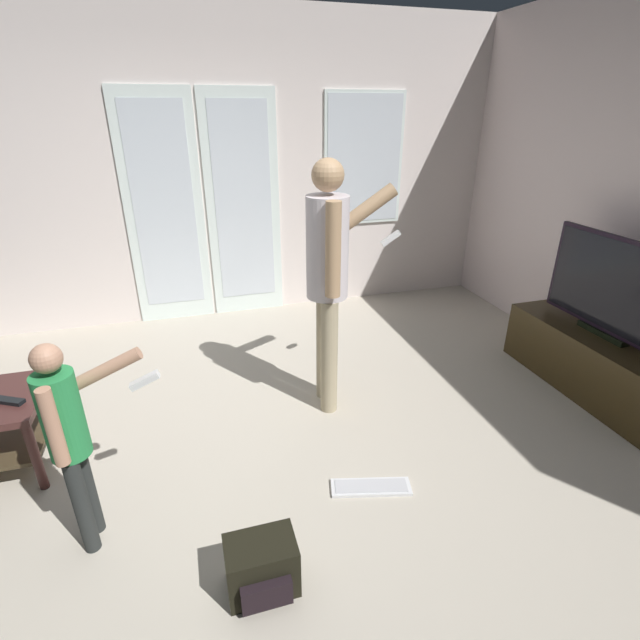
% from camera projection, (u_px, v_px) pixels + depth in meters
% --- Properties ---
extents(ground_plane, '(6.30, 4.83, 0.02)m').
position_uv_depth(ground_plane, '(213.00, 474.00, 2.68)').
color(ground_plane, beige).
extents(wall_back_with_doors, '(6.30, 0.09, 2.78)m').
position_uv_depth(wall_back_with_doors, '(184.00, 177.00, 4.21)').
color(wall_back_with_doors, silver).
rests_on(wall_back_with_doors, ground_plane).
extents(tv_stand, '(0.48, 1.36, 0.44)m').
position_uv_depth(tv_stand, '(595.00, 362.00, 3.40)').
color(tv_stand, '#372A14').
rests_on(tv_stand, ground_plane).
extents(flat_screen_tv, '(0.08, 1.10, 0.70)m').
position_uv_depth(flat_screen_tv, '(615.00, 288.00, 3.17)').
color(flat_screen_tv, black).
rests_on(flat_screen_tv, tv_stand).
extents(person_adult, '(0.68, 0.45, 1.66)m').
position_uv_depth(person_adult, '(329.00, 268.00, 2.92)').
color(person_adult, tan).
rests_on(person_adult, ground_plane).
extents(person_child, '(0.49, 0.29, 1.07)m').
position_uv_depth(person_child, '(70.00, 431.00, 2.01)').
color(person_child, '#282B2A').
rests_on(person_child, ground_plane).
extents(backpack, '(0.30, 0.24, 0.26)m').
position_uv_depth(backpack, '(262.00, 567.00, 1.99)').
color(backpack, black).
rests_on(backpack, ground_plane).
extents(loose_keyboard, '(0.46, 0.24, 0.02)m').
position_uv_depth(loose_keyboard, '(371.00, 487.00, 2.56)').
color(loose_keyboard, white).
rests_on(loose_keyboard, ground_plane).
extents(tv_remote_black, '(0.17, 0.12, 0.02)m').
position_uv_depth(tv_remote_black, '(9.00, 401.00, 2.51)').
color(tv_remote_black, black).
rests_on(tv_remote_black, coffee_table).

